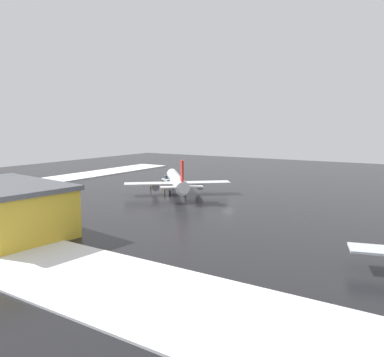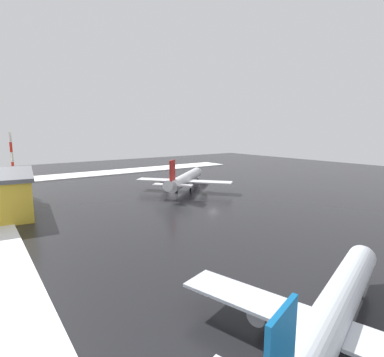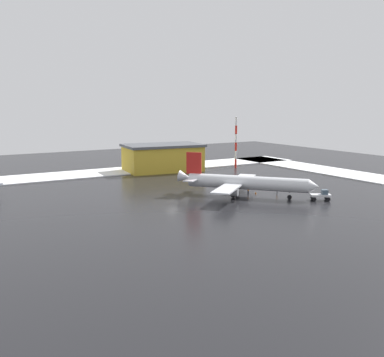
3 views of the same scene
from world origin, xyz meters
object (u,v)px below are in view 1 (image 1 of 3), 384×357
(ground_crew_near_tug, at_px, (151,186))
(traffic_cone_mid_line, at_px, (166,186))
(cargo_hangar, at_px, (5,208))
(pushback_tug, at_px, (167,179))
(ground_crew_beside_wing, at_px, (165,190))
(traffic_cone_near_nose, at_px, (162,191))
(airplane_far_rear, at_px, (177,181))

(ground_crew_near_tug, height_order, traffic_cone_mid_line, ground_crew_near_tug)
(cargo_hangar, relative_size, traffic_cone_mid_line, 48.54)
(pushback_tug, xyz_separation_m, traffic_cone_mid_line, (3.85, -5.99, -1.01))
(ground_crew_beside_wing, bearing_deg, traffic_cone_mid_line, -76.47)
(pushback_tug, distance_m, cargo_hangar, 61.75)
(cargo_hangar, distance_m, traffic_cone_near_nose, 47.12)
(traffic_cone_mid_line, bearing_deg, traffic_cone_near_nose, -62.11)
(cargo_hangar, bearing_deg, traffic_cone_near_nose, 98.71)
(airplane_far_rear, bearing_deg, ground_crew_near_tug, 45.17)
(ground_crew_beside_wing, height_order, cargo_hangar, cargo_hangar)
(airplane_far_rear, xyz_separation_m, ground_crew_near_tug, (-9.82, 0.89, -2.42))
(ground_crew_beside_wing, distance_m, cargo_hangar, 46.17)
(airplane_far_rear, height_order, traffic_cone_near_nose, airplane_far_rear)
(airplane_far_rear, relative_size, ground_crew_beside_wing, 16.68)
(ground_crew_near_tug, bearing_deg, ground_crew_beside_wing, -177.68)
(pushback_tug, distance_m, ground_crew_near_tug, 12.52)
(cargo_hangar, bearing_deg, airplane_far_rear, 93.28)
(pushback_tug, height_order, traffic_cone_near_nose, pushback_tug)
(airplane_far_rear, bearing_deg, ground_crew_beside_wing, 83.52)
(cargo_hangar, bearing_deg, traffic_cone_mid_line, 102.93)
(pushback_tug, xyz_separation_m, cargo_hangar, (9.29, -60.96, 3.16))
(airplane_far_rear, bearing_deg, cargo_hangar, 136.38)
(cargo_hangar, bearing_deg, ground_crew_near_tug, 104.85)
(traffic_cone_mid_line, bearing_deg, cargo_hangar, -84.35)
(ground_crew_beside_wing, relative_size, cargo_hangar, 0.06)
(cargo_hangar, xyz_separation_m, traffic_cone_near_nose, (-1.17, 46.92, -4.17))
(traffic_cone_mid_line, bearing_deg, ground_crew_beside_wing, -56.31)
(airplane_far_rear, bearing_deg, pushback_tug, 4.35)
(airplane_far_rear, xyz_separation_m, traffic_cone_near_nose, (-4.52, -0.96, -3.11))
(ground_crew_near_tug, relative_size, traffic_cone_mid_line, 3.11)
(ground_crew_beside_wing, relative_size, traffic_cone_near_nose, 3.11)
(cargo_hangar, bearing_deg, pushback_tug, 105.94)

